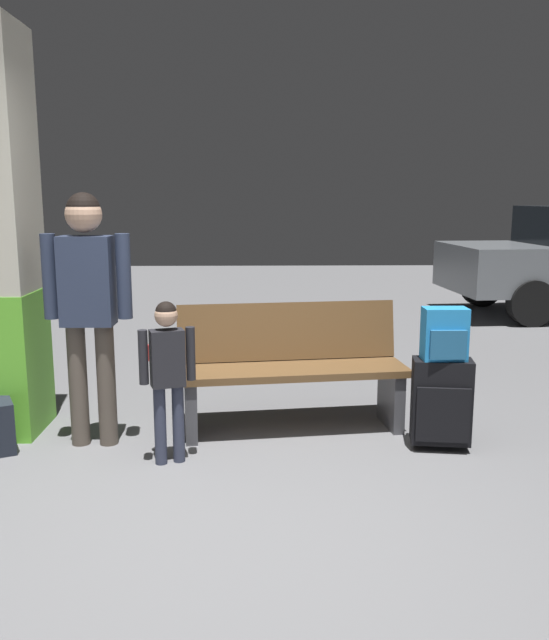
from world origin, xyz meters
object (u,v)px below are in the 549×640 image
object	(u,v)px
bench	(291,368)
backpack_bright	(445,335)
child	(167,365)
adult	(88,293)
suitcase	(441,402)

from	to	relation	value
bench	backpack_bright	bearing A→B (deg)	-24.20
child	adult	size ratio (longest dim) A/B	0.61
child	backpack_bright	bearing A→B (deg)	6.33
suitcase	bench	bearing A→B (deg)	155.81
suitcase	backpack_bright	world-z (taller)	backpack_bright
bench	child	bearing A→B (deg)	-141.53
bench	backpack_bright	size ratio (longest dim) A/B	4.86
child	bench	bearing A→B (deg)	38.47
bench	backpack_bright	xyz separation A→B (m)	(0.97, -0.43, 0.33)
backpack_bright	child	distance (m)	1.77
backpack_bright	adult	world-z (taller)	adult
child	adult	bearing A→B (deg)	148.72
backpack_bright	adult	distance (m)	2.32
suitcase	adult	distance (m)	2.42
child	adult	xyz separation A→B (m)	(-0.55, 0.33, 0.40)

